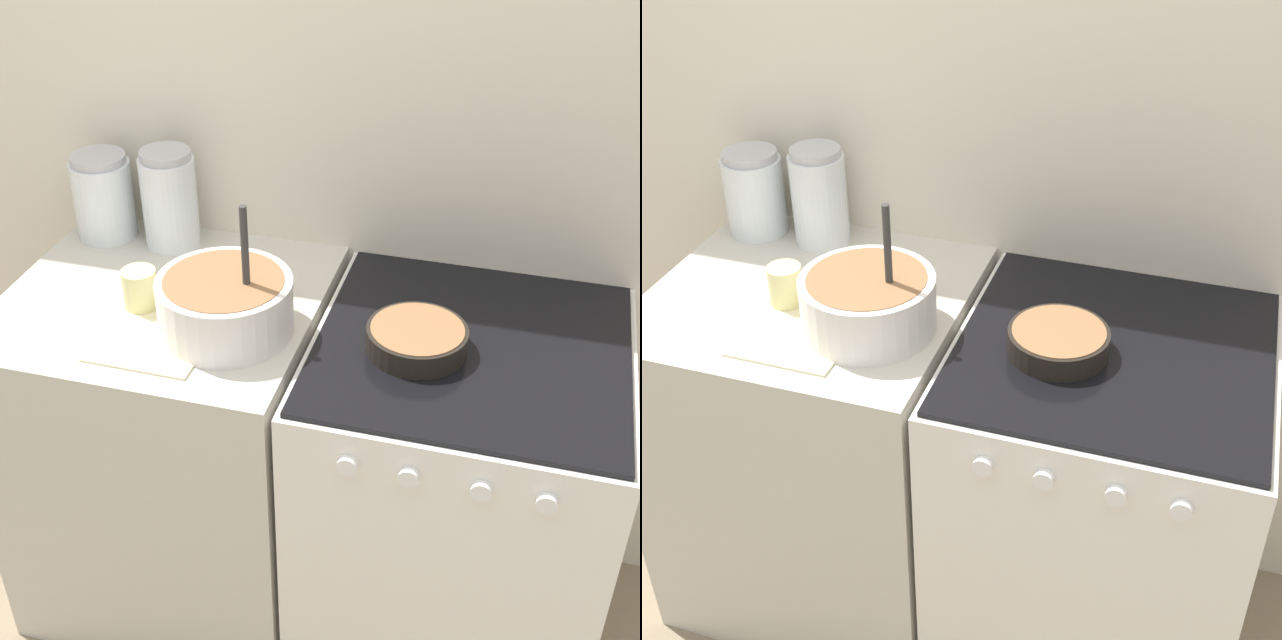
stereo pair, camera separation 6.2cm
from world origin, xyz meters
The scene contains 9 objects.
wall_back centered at (0.00, 0.70, 1.20)m, with size 4.43×0.05×2.40m.
countertop_cabinet centered at (-0.36, 0.34, 0.46)m, with size 0.72×0.67×0.91m.
stove centered at (0.35, 0.34, 0.45)m, with size 0.68×0.69×0.91m.
mixing_bowl centered at (-0.17, 0.25, 0.98)m, with size 0.29×0.29×0.30m.
baking_pan centered at (0.24, 0.29, 0.94)m, with size 0.21×0.21×0.05m.
storage_jar_left centered at (-0.61, 0.58, 1.00)m, with size 0.15×0.15×0.22m.
storage_jar_middle centered at (-0.43, 0.58, 1.02)m, with size 0.14×0.14×0.25m.
tin_can centered at (-0.38, 0.28, 0.96)m, with size 0.08×0.08×0.10m.
recipe_page centered at (-0.30, 0.17, 0.91)m, with size 0.24×0.22×0.01m.
Camera 1 is at (0.45, -1.23, 2.00)m, focal length 50.00 mm.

